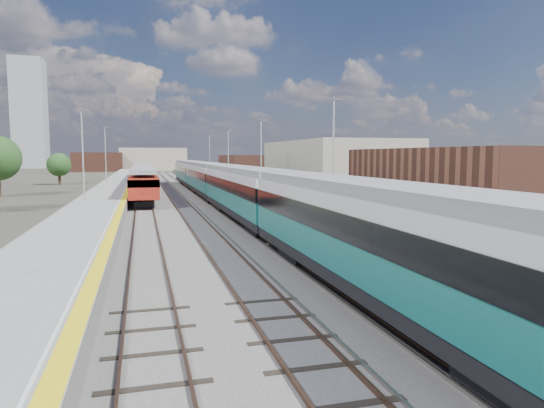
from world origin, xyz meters
name	(u,v)px	position (x,y,z in m)	size (l,w,h in m)	color
ground	(191,196)	(0.00, 50.00, 0.00)	(320.00, 320.00, 0.00)	#47443A
ballast_bed	(171,194)	(-2.25, 52.50, 0.03)	(10.50, 155.00, 0.06)	#565451
tracks	(175,192)	(-1.65, 54.18, 0.11)	(8.96, 160.00, 0.17)	#4C3323
platform_right	(231,189)	(5.28, 52.49, 0.54)	(4.70, 155.00, 8.52)	slate
platform_left	(113,191)	(-9.05, 52.49, 0.52)	(4.30, 155.00, 8.52)	slate
buildings	(95,134)	(-18.12, 138.60, 10.70)	(72.00, 185.50, 40.00)	brown
green_train	(222,182)	(1.50, 36.52, 2.30)	(2.97, 82.55, 3.27)	black
red_train	(143,175)	(-5.50, 61.28, 1.99)	(2.67, 54.19, 3.37)	black
tree_c	(59,165)	(-18.57, 77.04, 3.22)	(3.79, 3.79, 5.13)	#382619
tree_d	(303,159)	(20.33, 68.69, 4.23)	(4.96, 4.96, 6.73)	#382619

